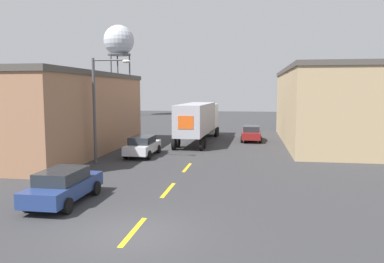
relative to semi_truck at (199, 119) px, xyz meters
The scene contains 10 objects.
ground_plane 24.36m from the semi_truck, 87.69° to the right, with size 160.00×160.00×0.00m, color #333335.
road_centerline 18.49m from the semi_truck, 86.95° to the right, with size 0.20×14.17×0.01m.
warehouse_left 13.94m from the semi_truck, 143.78° to the right, with size 10.16×18.38×6.49m.
warehouse_right 12.40m from the semi_truck, ahead, with size 8.43×20.53×7.14m.
semi_truck is the anchor object (origin of this frame).
parked_car_left_far 9.52m from the semi_truck, 109.57° to the right, with size 1.99×4.60×1.54m.
parked_car_left_near 21.46m from the semi_truck, 98.46° to the right, with size 1.99×4.60×1.54m.
parked_car_right_far 5.46m from the semi_truck, 13.63° to the left, with size 1.99×4.60×1.54m.
water_tower 43.00m from the semi_truck, 120.51° to the left, with size 5.98×5.98×17.87m.
street_lamp 13.27m from the semi_truck, 113.61° to the right, with size 2.73×0.32×7.22m.
Camera 1 is at (4.09, -12.16, 4.99)m, focal length 35.00 mm.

